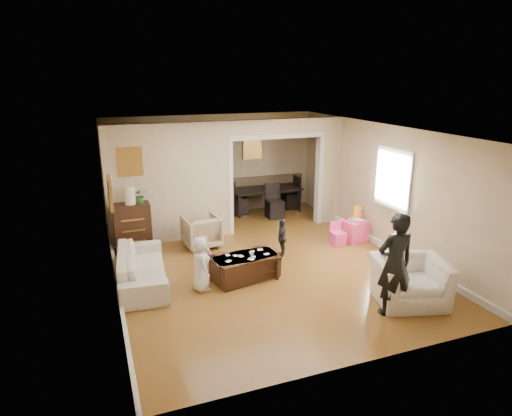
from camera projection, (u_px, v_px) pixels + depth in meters
name	position (u px, v px, depth m)	size (l,w,h in m)	color
floor	(260.00, 261.00, 8.82)	(7.00, 7.00, 0.00)	#945E26
partition_left	(171.00, 183.00, 9.61)	(2.75, 0.18, 2.60)	beige
partition_right	(328.00, 171.00, 10.89)	(0.55, 0.18, 2.60)	beige
partition_header	(277.00, 127.00, 10.11)	(2.22, 0.18, 0.35)	beige
window_pane	(393.00, 179.00, 8.93)	(0.03, 0.95, 1.10)	white
framed_art_partition	(130.00, 162.00, 9.08)	(0.45, 0.03, 0.55)	brown
framed_art_sofa_wall	(110.00, 193.00, 6.86)	(0.03, 0.55, 0.40)	brown
framed_art_alcove	(252.00, 148.00, 11.79)	(0.45, 0.03, 0.55)	brown
sofa	(142.00, 267.00, 7.83)	(2.03, 0.79, 0.59)	silver
armchair_back	(201.00, 231.00, 9.50)	(0.73, 0.75, 0.68)	tan
armchair_front	(410.00, 281.00, 7.16)	(1.10, 0.96, 0.72)	silver
dresser	(133.00, 227.00, 9.24)	(0.74, 0.42, 1.02)	#371B10
table_lamp	(130.00, 196.00, 9.04)	(0.22, 0.22, 0.36)	#FFF7CF
potted_plant	(140.00, 196.00, 9.11)	(0.29, 0.25, 0.32)	#39692F
coffee_table	(245.00, 267.00, 8.02)	(1.18, 0.59, 0.44)	#361E11
coffee_cup	(251.00, 254.00, 7.93)	(0.09, 0.09, 0.08)	silver
play_table	(354.00, 230.00, 9.87)	(0.49, 0.49, 0.47)	#F5407C
cereal_box	(357.00, 212.00, 9.89)	(0.20, 0.07, 0.30)	yellow
cyan_cup	(352.00, 220.00, 9.72)	(0.08, 0.08, 0.08)	#28C6CC
toy_block	(347.00, 218.00, 9.87)	(0.08, 0.06, 0.05)	red
play_bowl	(359.00, 221.00, 9.71)	(0.20, 0.20, 0.05)	white
dining_table	(265.00, 199.00, 12.02)	(1.85, 1.03, 0.65)	black
adult_person	(395.00, 265.00, 6.68)	(0.59, 0.39, 1.63)	black
child_kneel_a	(201.00, 264.00, 7.52)	(0.47, 0.31, 0.96)	white
child_kneel_b	(203.00, 256.00, 8.00)	(0.41, 0.32, 0.83)	pink
child_toddler	(282.00, 238.00, 8.99)	(0.46, 0.19, 0.78)	black
craft_papers	(246.00, 256.00, 7.96)	(0.86, 0.47, 0.00)	white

